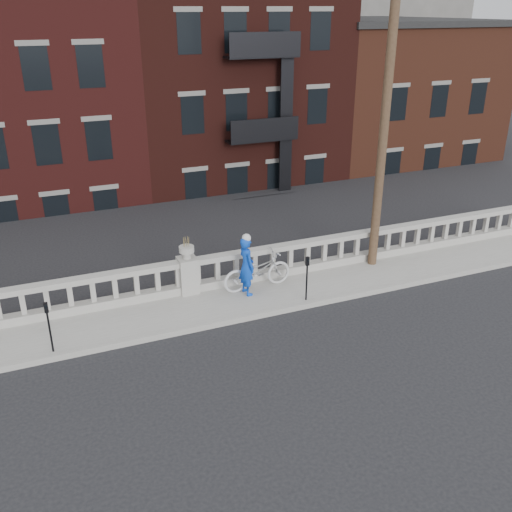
% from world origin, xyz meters
% --- Properties ---
extents(ground, '(120.00, 120.00, 0.00)m').
position_xyz_m(ground, '(0.00, 0.00, 0.00)').
color(ground, black).
rests_on(ground, ground).
extents(sidewalk, '(32.00, 2.20, 0.15)m').
position_xyz_m(sidewalk, '(0.00, 3.00, 0.07)').
color(sidewalk, gray).
rests_on(sidewalk, ground).
extents(balustrade, '(28.00, 0.34, 1.03)m').
position_xyz_m(balustrade, '(0.00, 3.95, 0.64)').
color(balustrade, gray).
rests_on(balustrade, sidewalk).
extents(planter_pedestal, '(0.55, 0.55, 1.76)m').
position_xyz_m(planter_pedestal, '(0.00, 3.95, 0.83)').
color(planter_pedestal, gray).
rests_on(planter_pedestal, sidewalk).
extents(lower_level, '(80.00, 44.00, 20.80)m').
position_xyz_m(lower_level, '(0.56, 23.04, 2.63)').
color(lower_level, '#605E59').
rests_on(lower_level, ground).
extents(utility_pole, '(1.60, 0.28, 10.00)m').
position_xyz_m(utility_pole, '(6.20, 3.60, 5.24)').
color(utility_pole, '#422D1E').
rests_on(utility_pole, sidewalk).
extents(parking_meter_d, '(0.10, 0.09, 1.36)m').
position_xyz_m(parking_meter_d, '(-4.01, 2.15, 1.00)').
color(parking_meter_d, black).
rests_on(parking_meter_d, sidewalk).
extents(parking_meter_e, '(0.10, 0.09, 1.36)m').
position_xyz_m(parking_meter_e, '(3.00, 2.15, 1.00)').
color(parking_meter_e, black).
rests_on(parking_meter_e, sidewalk).
extents(bicycle, '(2.20, 0.86, 1.14)m').
position_xyz_m(bicycle, '(1.99, 3.41, 0.72)').
color(bicycle, silver).
rests_on(bicycle, sidewalk).
extents(cyclist, '(0.50, 0.69, 1.78)m').
position_xyz_m(cyclist, '(1.57, 3.20, 1.04)').
color(cyclist, blue).
rests_on(cyclist, sidewalk).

